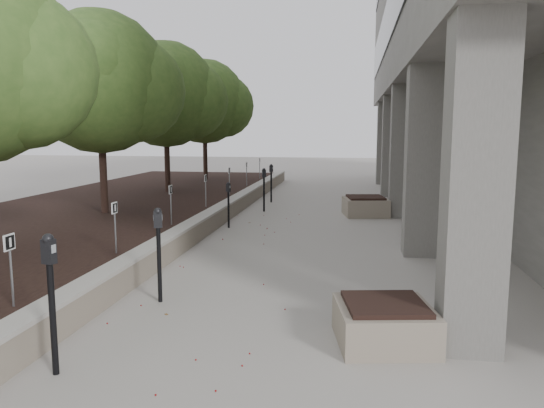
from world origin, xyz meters
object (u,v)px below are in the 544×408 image
Objects in this scene: parking_meter_2 at (159,255)px; crabapple_tree_3 at (101,113)px; parking_meter_3 at (228,205)px; parking_meter_1 at (52,305)px; planter_back at (365,206)px; crabapple_tree_5 at (205,119)px; parking_meter_5 at (271,183)px; planter_front at (384,323)px; crabapple_tree_4 at (166,117)px; parking_meter_4 at (264,190)px.

crabapple_tree_3 is at bearing 103.63° from parking_meter_2.
parking_meter_3 is at bearing 6.12° from crabapple_tree_3.
planter_back is (3.57, 11.50, -0.49)m from parking_meter_1.
crabapple_tree_5 reaches higher than parking_meter_3.
parking_meter_1 is at bearing -114.90° from parking_meter_2.
parking_meter_5 is (-0.05, 11.46, -0.04)m from parking_meter_2.
parking_meter_1 is at bearing -66.99° from crabapple_tree_3.
planter_front is (3.38, -1.11, -0.47)m from parking_meter_2.
crabapple_tree_3 is 7.14m from parking_meter_5.
crabapple_tree_3 is 3.84× the size of parking_meter_5.
crabapple_tree_5 is (0.00, 10.00, 0.00)m from crabapple_tree_3.
crabapple_tree_4 and crabapple_tree_5 have the same top height.
planter_back is (3.33, 8.97, -0.44)m from parking_meter_2.
parking_meter_3 is 3.05m from parking_meter_4.
crabapple_tree_5 is at bearing 144.87° from parking_meter_5.
parking_meter_3 is 5.21m from parking_meter_5.
crabapple_tree_3 reaches higher than planter_back.
parking_meter_5 is 13.03m from planter_front.
crabapple_tree_5 is 4.67× the size of planter_front.
parking_meter_5 is (3.77, 5.57, -2.41)m from crabapple_tree_3.
crabapple_tree_5 is 3.65× the size of parking_meter_2.
parking_meter_4 reaches higher than planter_front.
crabapple_tree_3 reaches higher than parking_meter_5.
parking_meter_4 is at bearing -22.72° from crabapple_tree_4.
parking_meter_5 is at bearing 8.53° from crabapple_tree_4.
crabapple_tree_3 is 3.81× the size of parking_meter_4.
crabapple_tree_5 is at bearing 90.00° from crabapple_tree_3.
parking_meter_1 reaches higher than parking_meter_2.
planter_back is at bearing 57.16° from parking_meter_3.
planter_front is (7.20, -7.00, -2.85)m from crabapple_tree_3.
parking_meter_4 is 1.10× the size of planter_back.
parking_meter_2 is 9.57m from planter_back.
crabapple_tree_5 is 18.68m from planter_front.
crabapple_tree_5 reaches higher than planter_front.
crabapple_tree_3 is at bearing -90.00° from crabapple_tree_5.
parking_meter_1 is at bearing -76.29° from parking_meter_5.
parking_meter_3 is at bearing 74.40° from parking_meter_2.
planter_back is at bearing 90.29° from planter_front.
parking_meter_5 reaches higher than planter_back.
crabapple_tree_4 is 4.84m from parking_meter_4.
parking_meter_3 reaches higher than planter_back.
parking_meter_5 is at bearing 101.69° from parking_meter_1.
crabapple_tree_4 is 5.00m from crabapple_tree_5.
parking_meter_4 is at bearing 174.70° from planter_back.
parking_meter_1 is 12.05m from planter_back.
planter_back reaches higher than planter_front.
parking_meter_5 is at bearing 70.91° from parking_meter_2.
parking_meter_4 is at bearing 102.48° from parking_meter_3.
parking_meter_1 is 1.36× the size of planter_front.
crabapple_tree_4 is 11.78m from parking_meter_2.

